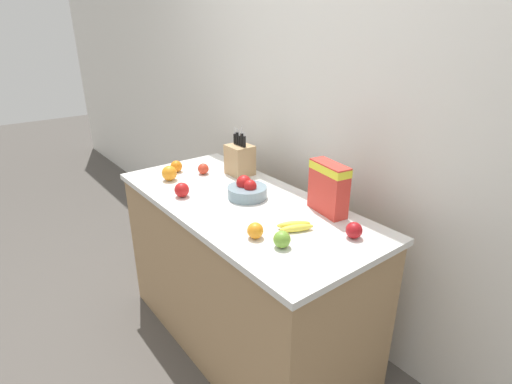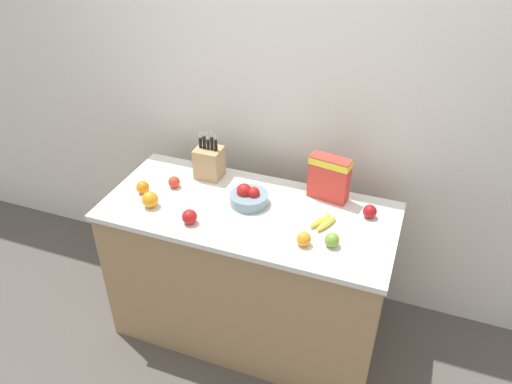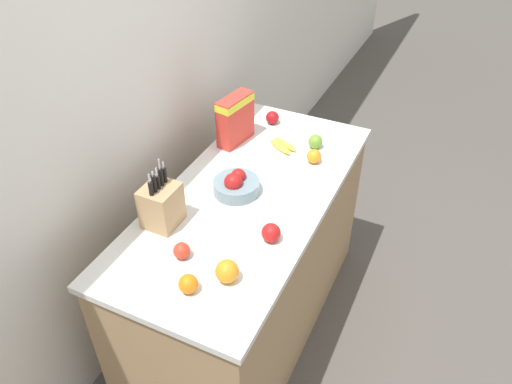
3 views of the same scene
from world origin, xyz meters
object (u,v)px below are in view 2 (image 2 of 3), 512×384
at_px(fruit_bowl, 249,197).
at_px(apple_rear, 174,182).
at_px(cereal_box, 329,176).
at_px(apple_rightmost, 189,217).
at_px(apple_by_knife_block, 332,240).
at_px(banana_bunch, 323,222).
at_px(orange_front_center, 150,200).
at_px(apple_front, 370,211).
at_px(orange_back_center, 304,239).
at_px(orange_mid_left, 143,187).
at_px(knife_block, 209,162).

distance_m(fruit_bowl, apple_rear, 0.43).
bearing_deg(cereal_box, apple_rightmost, -132.61).
height_order(apple_rightmost, apple_by_knife_block, apple_rightmost).
bearing_deg(cereal_box, apple_by_knife_block, -64.02).
xyz_separation_m(banana_bunch, orange_front_center, (-0.87, -0.16, 0.03)).
height_order(apple_front, apple_rightmost, apple_rightmost).
relative_size(fruit_bowl, orange_back_center, 2.93).
bearing_deg(orange_mid_left, cereal_box, 17.67).
bearing_deg(apple_rightmost, orange_mid_left, 156.70).
distance_m(apple_front, orange_back_center, 0.41).
bearing_deg(apple_rightmost, banana_bunch, 19.05).
xyz_separation_m(apple_rightmost, apple_by_knife_block, (0.69, 0.07, -0.00)).
bearing_deg(knife_block, orange_back_center, -31.02).
height_order(apple_rightmost, orange_front_center, orange_front_center).
bearing_deg(apple_rightmost, orange_front_center, 167.40).
bearing_deg(orange_front_center, apple_by_knife_block, 0.95).
relative_size(cereal_box, apple_rear, 3.77).
xyz_separation_m(apple_rightmost, apple_rear, (-0.22, 0.26, -0.01)).
bearing_deg(orange_back_center, cereal_box, 88.38).
bearing_deg(knife_block, cereal_box, 1.66).
bearing_deg(knife_block, banana_bunch, -17.08).
relative_size(apple_by_knife_block, orange_back_center, 1.02).
relative_size(apple_front, orange_back_center, 1.01).
xyz_separation_m(orange_front_center, orange_back_center, (0.82, -0.02, -0.01)).
bearing_deg(knife_block, fruit_bowl, -29.84).
relative_size(fruit_bowl, apple_by_knife_block, 2.88).
bearing_deg(fruit_bowl, apple_by_knife_block, -21.13).
xyz_separation_m(cereal_box, fruit_bowl, (-0.37, -0.19, -0.09)).
height_order(cereal_box, apple_rightmost, cereal_box).
height_order(apple_by_knife_block, orange_front_center, orange_front_center).
relative_size(cereal_box, apple_by_knife_block, 3.47).
relative_size(cereal_box, apple_rightmost, 3.20).
bearing_deg(apple_rear, orange_back_center, -15.92).
height_order(apple_rear, apple_by_knife_block, apple_by_knife_block).
distance_m(knife_block, apple_by_knife_block, 0.86).
xyz_separation_m(cereal_box, apple_rear, (-0.80, -0.19, -0.10)).
xyz_separation_m(apple_rear, orange_mid_left, (-0.13, -0.11, 0.00)).
bearing_deg(fruit_bowl, banana_bunch, -6.29).
height_order(knife_block, apple_front, knife_block).
bearing_deg(apple_rear, apple_by_knife_block, -11.62).
bearing_deg(banana_bunch, orange_back_center, -105.26).
bearing_deg(orange_back_center, apple_rightmost, -176.56).
distance_m(apple_rightmost, orange_front_center, 0.26).
distance_m(cereal_box, apple_front, 0.27).
height_order(cereal_box, orange_mid_left, cereal_box).
relative_size(knife_block, apple_front, 4.25).
bearing_deg(apple_by_knife_block, apple_rightmost, -174.06).
bearing_deg(apple_front, apple_rightmost, -156.44).
relative_size(apple_rear, orange_back_center, 0.94).
height_order(banana_bunch, apple_rear, apple_rear).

